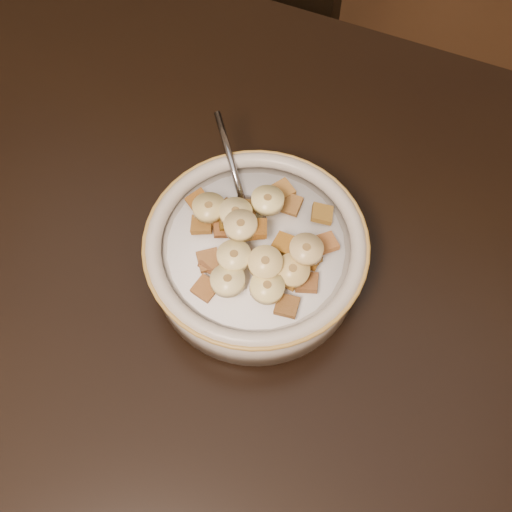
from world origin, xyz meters
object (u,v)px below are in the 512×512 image
(table, at_px, (14,259))
(cereal_bowl, at_px, (256,259))
(spoon, at_px, (247,216))
(chair, at_px, (207,110))

(table, relative_size, cereal_bowl, 6.83)
(table, xyz_separation_m, spoon, (0.23, 0.10, 0.07))
(chair, distance_m, spoon, 0.60)
(table, xyz_separation_m, cereal_bowl, (0.25, 0.07, 0.04))
(chair, distance_m, cereal_bowl, 0.61)
(table, distance_m, spoon, 0.26)
(spoon, bearing_deg, cereal_bowl, 90.00)
(spoon, bearing_deg, chair, -95.47)
(cereal_bowl, distance_m, spoon, 0.04)
(table, bearing_deg, cereal_bowl, 17.68)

